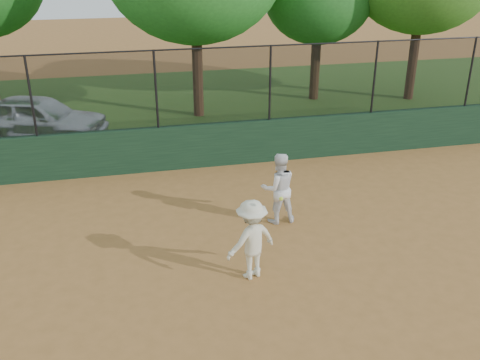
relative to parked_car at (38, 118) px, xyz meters
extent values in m
plane|color=#A06933|center=(3.89, -9.22, -0.71)|extent=(80.00, 80.00, 0.00)
cube|color=#18351F|center=(3.89, -3.22, -0.11)|extent=(26.00, 0.20, 1.20)
cube|color=#274816|center=(3.89, 2.78, -0.71)|extent=(36.00, 12.00, 0.01)
imported|color=silver|center=(0.00, 0.00, 0.00)|extent=(4.48, 2.96, 1.42)
imported|color=white|center=(5.61, -6.71, 0.08)|extent=(0.77, 0.61, 1.58)
imported|color=beige|center=(4.52, -8.65, 0.05)|extent=(1.11, 0.87, 1.51)
sphere|color=#CAEC34|center=(4.92, -9.04, 0.99)|extent=(0.07, 0.07, 0.07)
cube|color=black|center=(3.89, -3.22, 1.49)|extent=(26.00, 0.02, 2.00)
cylinder|color=black|center=(3.89, -3.22, 2.47)|extent=(26.00, 0.04, 0.04)
cylinder|color=black|center=(0.39, -3.22, 1.49)|extent=(0.06, 0.06, 2.00)
cylinder|color=black|center=(3.39, -3.22, 1.49)|extent=(0.06, 0.06, 2.00)
cylinder|color=black|center=(6.39, -3.22, 1.49)|extent=(0.06, 0.06, 2.00)
cylinder|color=black|center=(9.39, -3.22, 1.49)|extent=(0.06, 0.06, 2.00)
cylinder|color=black|center=(12.39, -3.22, 1.49)|extent=(0.06, 0.06, 2.00)
cylinder|color=#452B18|center=(5.19, 1.55, 0.66)|extent=(0.36, 0.36, 2.75)
cylinder|color=#3C2714|center=(9.94, 2.75, 0.43)|extent=(0.36, 0.36, 2.29)
cylinder|color=#422817|center=(13.58, 1.92, 0.65)|extent=(0.36, 0.36, 2.72)
camera|label=1|loc=(2.46, -16.63, 4.84)|focal=40.00mm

